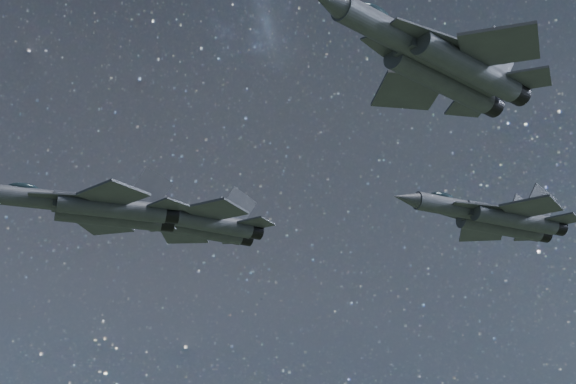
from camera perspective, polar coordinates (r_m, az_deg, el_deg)
jet_lead at (r=68.66m, az=-12.50°, el=-0.97°), size 17.08×11.61×4.29m
jet_left at (r=82.61m, az=-6.59°, el=-1.80°), size 19.07×13.48×4.83m
jet_right at (r=56.92m, az=9.72°, el=8.32°), size 19.22×13.32×4.83m
jet_slot at (r=80.93m, az=13.20°, el=-1.61°), size 18.28×12.78×4.60m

